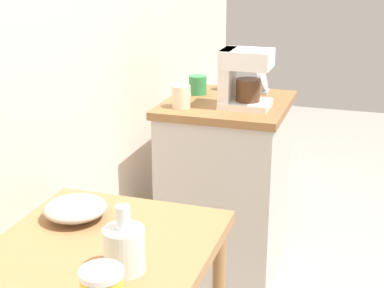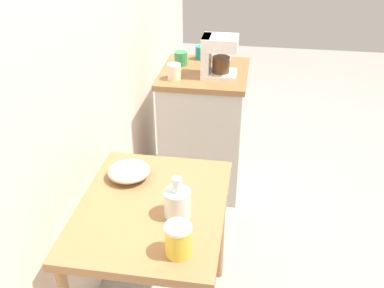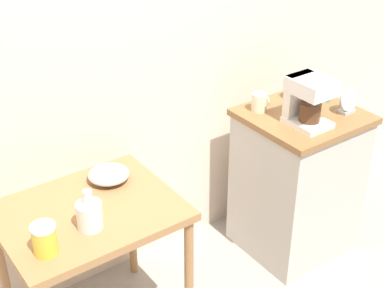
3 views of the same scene
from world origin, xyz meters
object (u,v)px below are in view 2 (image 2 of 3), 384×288
Objects in this scene: canister_enamel at (178,240)px; mug_dark_teal at (200,53)px; bowl_stoneware at (129,171)px; table_clock at (226,54)px; glass_carafe_vase at (177,202)px; coffee_maker at (216,55)px; mug_small_cream at (174,72)px; mug_tall_green at (181,58)px.

canister_enamel is 1.77m from mug_dark_teal.
bowl_stoneware is 1.51× the size of canister_enamel.
table_clock reaches higher than canister_enamel.
mug_dark_teal reaches higher than canister_enamel.
table_clock reaches higher than bowl_stoneware.
glass_carafe_vase is 1.40× the size of canister_enamel.
coffee_maker is at bearing -1.00° from glass_carafe_vase.
bowl_stoneware is 2.18× the size of mug_dark_teal.
canister_enamel is at bearing -168.50° from glass_carafe_vase.
coffee_maker is (1.00, -0.30, 0.24)m from bowl_stoneware.
bowl_stoneware is 1.07× the size of glass_carafe_vase.
glass_carafe_vase reaches higher than canister_enamel.
canister_enamel is at bearing -144.77° from bowl_stoneware.
bowl_stoneware is 0.36m from glass_carafe_vase.
table_clock is at bearing -98.37° from mug_dark_teal.
coffee_maker is (1.45, 0.02, 0.21)m from canister_enamel.
table_clock is (0.28, -0.04, -0.08)m from coffee_maker.
canister_enamel is 1.34× the size of mug_small_cream.
mug_tall_green is (1.41, 0.24, 0.11)m from glass_carafe_vase.
canister_enamel reaches higher than bowl_stoneware.
table_clock is (1.52, -0.06, 0.13)m from glass_carafe_vase.
mug_dark_teal is at bearing 24.86° from coffee_maker.
mug_small_cream is (0.91, -0.04, 0.15)m from bowl_stoneware.
bowl_stoneware is 1.33m from table_clock.
table_clock reaches higher than glass_carafe_vase.
mug_tall_green is at bearing 55.95° from coffee_maker.
coffee_maker reaches higher than bowl_stoneware.
bowl_stoneware is 1.32m from mug_dark_teal.
mug_tall_green reaches higher than canister_enamel.
coffee_maker is 0.29m from table_clock.
mug_small_cream is at bearing 141.29° from table_clock.
mug_dark_teal is at bearing 81.63° from table_clock.
mug_tall_green is at bearing 109.43° from table_clock.
mug_tall_green is (1.63, 0.28, 0.11)m from canister_enamel.
mug_tall_green is 0.18m from mug_dark_teal.
canister_enamel is 1.00× the size of table_clock.
mug_small_cream is at bearing 109.34° from coffee_maker.
coffee_maker is at bearing -124.05° from mug_tall_green.
mug_tall_green is 0.26m from mug_small_cream.
mug_dark_teal is at bearing -41.00° from mug_tall_green.
bowl_stoneware is at bearing 165.14° from table_clock.
mug_dark_teal is (0.40, -0.11, -0.00)m from mug_small_cream.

